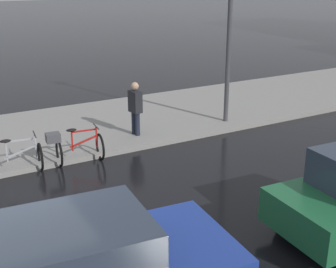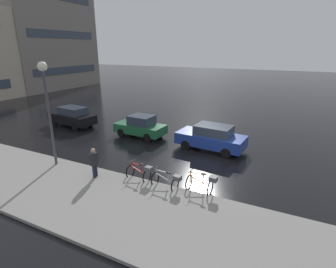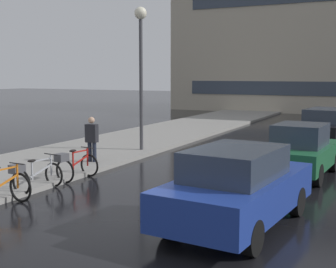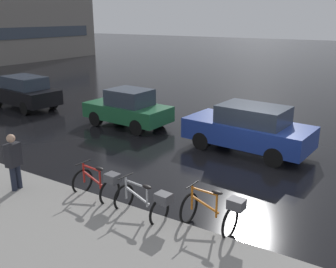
{
  "view_description": "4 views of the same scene",
  "coord_description": "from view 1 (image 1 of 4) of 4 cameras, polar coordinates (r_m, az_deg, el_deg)",
  "views": [
    {
      "loc": [
        7.0,
        -0.88,
        4.63
      ],
      "look_at": [
        -1.4,
        3.89,
        1.22
      ],
      "focal_mm": 50.0,
      "sensor_mm": 36.0,
      "label": 1
    },
    {
      "loc": [
        -13.49,
        -3.91,
        6.33
      ],
      "look_at": [
        -1.07,
        2.19,
        1.74
      ],
      "focal_mm": 28.0,
      "sensor_mm": 36.0,
      "label": 2
    },
    {
      "loc": [
        4.82,
        -8.36,
        3.11
      ],
      "look_at": [
        -0.75,
        2.87,
        1.5
      ],
      "focal_mm": 50.0,
      "sensor_mm": 36.0,
      "label": 3
    },
    {
      "loc": [
        -10.02,
        -3.66,
        4.55
      ],
      "look_at": [
        -0.94,
        2.06,
        1.16
      ],
      "focal_mm": 40.0,
      "sensor_mm": 36.0,
      "label": 4
    }
  ],
  "objects": [
    {
      "name": "ground_plane",
      "position": [
        8.43,
        -19.3,
        -15.07
      ],
      "size": [
        140.0,
        140.0,
        0.0
      ],
      "primitive_type": "plane",
      "color": "black"
    },
    {
      "name": "sidewalk_kerb",
      "position": [
        17.55,
        10.01,
        4.1
      ],
      "size": [
        4.8,
        60.0,
        0.14
      ],
      "primitive_type": "cube",
      "color": "gray",
      "rests_on": "ground"
    },
    {
      "name": "bicycle_second",
      "position": [
        11.65,
        -18.89,
        -2.58
      ],
      "size": [
        0.81,
        1.48,
        0.94
      ],
      "color": "black",
      "rests_on": "ground"
    },
    {
      "name": "bicycle_third",
      "position": [
        11.86,
        -11.44,
        -1.42
      ],
      "size": [
        0.8,
        1.4,
        0.93
      ],
      "color": "black",
      "rests_on": "ground"
    },
    {
      "name": "pedestrian",
      "position": [
        13.24,
        -4.0,
        3.23
      ],
      "size": [
        0.43,
        0.29,
        1.67
      ],
      "color": "#1E2333",
      "rests_on": "ground"
    }
  ]
}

